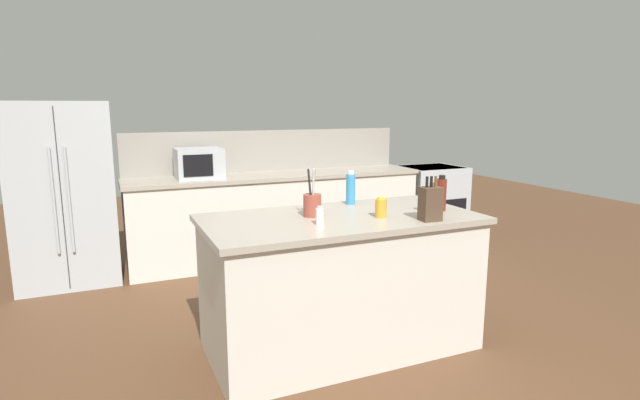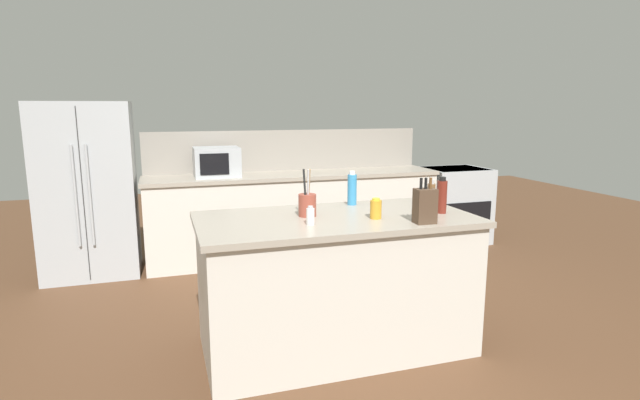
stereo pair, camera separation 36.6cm
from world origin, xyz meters
The scene contains 14 objects.
ground_plane centered at (0.00, 0.00, 0.00)m, with size 14.00×14.00×0.00m, color brown.
back_counter_run centered at (0.30, 2.20, 0.47)m, with size 3.24×0.66×0.94m.
wall_backsplash centered at (0.30, 2.52, 1.17)m, with size 3.20×0.03×0.46m, color gray.
kitchen_island centered at (0.00, 0.00, 0.47)m, with size 1.85×0.94×0.94m.
refrigerator centered at (-1.80, 2.25, 0.86)m, with size 0.89×0.75×1.71m.
range_oven centered at (2.34, 2.20, 0.47)m, with size 0.76×0.65×0.92m.
microwave centered at (-0.55, 2.20, 1.09)m, with size 0.47×0.39×0.31m.
knife_block centered at (0.47, -0.35, 1.05)m, with size 0.14×0.11×0.29m.
utensil_crock centered at (-0.18, 0.07, 1.02)m, with size 0.12×0.12×0.32m.
pepper_grinder centered at (0.60, -0.20, 1.06)m, with size 0.05×0.05×0.25m.
dish_soap_bottle centered at (0.25, 0.35, 1.06)m, with size 0.07×0.07×0.26m.
honey_jar centered at (0.23, -0.14, 1.00)m, with size 0.08×0.08×0.14m.
vinegar_bottle centered at (0.73, -0.12, 1.06)m, with size 0.07×0.07×0.25m.
salt_shaker centered at (-0.23, -0.17, 1.00)m, with size 0.05×0.05×0.12m.
Camera 1 is at (-1.44, -2.95, 1.67)m, focal length 28.00 mm.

